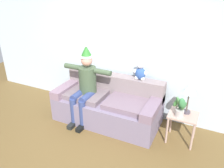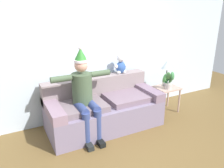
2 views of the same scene
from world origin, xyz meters
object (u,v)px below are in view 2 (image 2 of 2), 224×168
(couch, at_px, (103,109))
(potted_plant, at_px, (168,80))
(teddy_bear, at_px, (121,65))
(side_table, at_px, (167,92))
(person_seated, at_px, (84,93))
(table_lamp, at_px, (167,66))
(candle_tall, at_px, (163,82))

(couch, relative_size, potted_plant, 5.19)
(teddy_bear, xyz_separation_m, side_table, (0.92, -0.35, -0.61))
(person_seated, height_order, teddy_bear, person_seated)
(table_lamp, bearing_deg, teddy_bear, 164.11)
(person_seated, bearing_deg, couch, 21.85)
(person_seated, distance_m, table_lamp, 1.92)
(teddy_bear, bearing_deg, potted_plant, -27.44)
(teddy_bear, distance_m, candle_tall, 0.94)
(couch, distance_m, person_seated, 0.64)
(teddy_bear, distance_m, potted_plant, 1.01)
(person_seated, xyz_separation_m, side_table, (1.87, 0.11, -0.35))
(person_seated, xyz_separation_m, potted_plant, (1.81, 0.02, -0.06))
(person_seated, height_order, candle_tall, person_seated)
(side_table, distance_m, table_lamp, 0.54)
(table_lamp, bearing_deg, couch, -178.97)
(side_table, relative_size, candle_tall, 2.56)
(person_seated, bearing_deg, teddy_bear, 25.94)
(person_seated, distance_m, potted_plant, 1.81)
(table_lamp, bearing_deg, candle_tall, -148.53)
(teddy_bear, bearing_deg, candle_tall, -25.40)
(couch, relative_size, table_lamp, 3.72)
(person_seated, height_order, side_table, person_seated)
(person_seated, bearing_deg, side_table, 3.43)
(couch, distance_m, table_lamp, 1.61)
(person_seated, relative_size, teddy_bear, 4.07)
(teddy_bear, xyz_separation_m, potted_plant, (0.85, -0.44, -0.32))
(potted_plant, bearing_deg, teddy_bear, 152.56)
(person_seated, height_order, potted_plant, person_seated)
(couch, bearing_deg, person_seated, -158.15)
(side_table, bearing_deg, candle_tall, -171.51)
(couch, height_order, candle_tall, couch)
(potted_plant, bearing_deg, table_lamp, 62.03)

